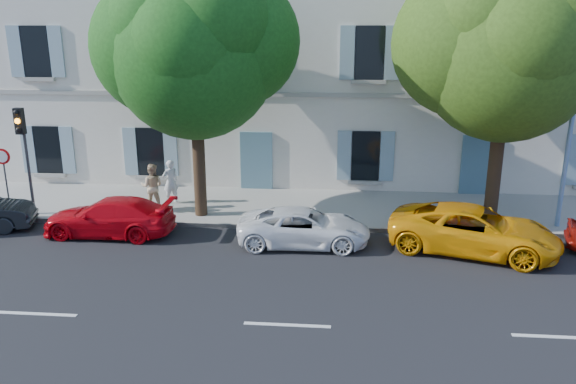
# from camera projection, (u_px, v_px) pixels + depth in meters

# --- Properties ---
(ground) EXTENTS (90.00, 90.00, 0.00)m
(ground) POSITION_uv_depth(u_px,v_px,m) (299.00, 257.00, 16.65)
(ground) COLOR black
(sidewalk) EXTENTS (36.00, 4.50, 0.15)m
(sidewalk) POSITION_uv_depth(u_px,v_px,m) (307.00, 208.00, 20.88)
(sidewalk) COLOR #A09E96
(sidewalk) RESTS_ON ground
(kerb) EXTENTS (36.00, 0.16, 0.16)m
(kerb) POSITION_uv_depth(u_px,v_px,m) (304.00, 228.00, 18.81)
(kerb) COLOR #9E998E
(kerb) RESTS_ON ground
(building) EXTENTS (28.00, 7.00, 12.00)m
(building) POSITION_uv_depth(u_px,v_px,m) (315.00, 40.00, 24.70)
(building) COLOR silver
(building) RESTS_ON ground
(car_red_coupe) EXTENTS (4.26, 1.79, 1.23)m
(car_red_coupe) POSITION_uv_depth(u_px,v_px,m) (109.00, 217.00, 18.25)
(car_red_coupe) COLOR red
(car_red_coupe) RESTS_ON ground
(car_white_coupe) EXTENTS (4.16, 2.01, 1.14)m
(car_white_coupe) POSITION_uv_depth(u_px,v_px,m) (304.00, 227.00, 17.44)
(car_white_coupe) COLOR white
(car_white_coupe) RESTS_ON ground
(car_yellow_supercar) EXTENTS (5.44, 3.66, 1.38)m
(car_yellow_supercar) POSITION_uv_depth(u_px,v_px,m) (474.00, 230.00, 16.85)
(car_yellow_supercar) COLOR orange
(car_yellow_supercar) RESTS_ON ground
(tree_left) EXTENTS (5.47, 5.47, 8.48)m
(tree_left) POSITION_uv_depth(u_px,v_px,m) (194.00, 57.00, 18.37)
(tree_left) COLOR #3A2819
(tree_left) RESTS_ON sidewalk
(tree_right) EXTENTS (5.63, 5.63, 8.67)m
(tree_right) POSITION_uv_depth(u_px,v_px,m) (507.00, 54.00, 17.79)
(tree_right) COLOR #3A2819
(tree_right) RESTS_ON sidewalk
(traffic_light) EXTENTS (0.30, 0.43, 3.79)m
(traffic_light) POSITION_uv_depth(u_px,v_px,m) (23.00, 138.00, 19.15)
(traffic_light) COLOR #383A3D
(traffic_light) RESTS_ON sidewalk
(road_sign) EXTENTS (0.55, 0.09, 2.39)m
(road_sign) POSITION_uv_depth(u_px,v_px,m) (4.00, 167.00, 19.41)
(road_sign) COLOR #383A3D
(road_sign) RESTS_ON sidewalk
(pedestrian_a) EXTENTS (0.71, 0.69, 1.65)m
(pedestrian_a) POSITION_uv_depth(u_px,v_px,m) (170.00, 181.00, 21.04)
(pedestrian_a) COLOR silver
(pedestrian_a) RESTS_ON sidewalk
(pedestrian_b) EXTENTS (0.86, 0.69, 1.67)m
(pedestrian_b) POSITION_uv_depth(u_px,v_px,m) (152.00, 186.00, 20.37)
(pedestrian_b) COLOR tan
(pedestrian_b) RESTS_ON sidewalk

